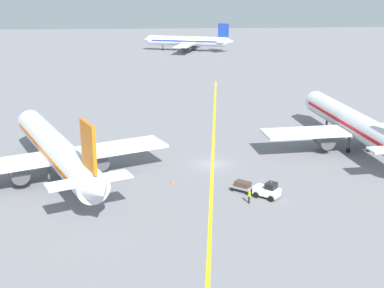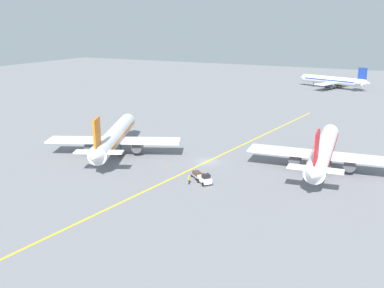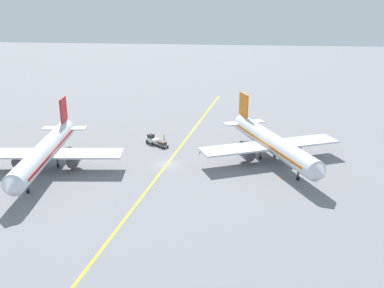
% 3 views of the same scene
% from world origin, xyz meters
% --- Properties ---
extents(ground_plane, '(400.00, 400.00, 0.00)m').
position_xyz_m(ground_plane, '(0.00, 0.00, 0.00)').
color(ground_plane, slate).
extents(apron_yellow_centreline, '(14.82, 119.18, 0.01)m').
position_xyz_m(apron_yellow_centreline, '(0.00, 0.00, 0.00)').
color(apron_yellow_centreline, yellow).
rests_on(apron_yellow_centreline, ground).
extents(airplane_at_gate, '(27.68, 33.64, 10.60)m').
position_xyz_m(airplane_at_gate, '(-20.03, -3.89, 3.71)').
color(airplane_at_gate, silver).
rests_on(airplane_at_gate, ground).
extents(airplane_adjacent_stand, '(28.38, 35.55, 10.60)m').
position_xyz_m(airplane_adjacent_stand, '(21.67, 5.31, 3.71)').
color(airplane_adjacent_stand, silver).
rests_on(airplane_adjacent_stand, ground).
extents(airplane_distant_taxiing, '(31.22, 25.42, 9.54)m').
position_xyz_m(airplane_distant_taxiing, '(4.03, 115.79, 3.34)').
color(airplane_distant_taxiing, silver).
rests_on(airplane_distant_taxiing, ground).
extents(baggage_tug_white, '(3.27, 3.07, 2.11)m').
position_xyz_m(baggage_tug_white, '(5.09, -11.95, 0.90)').
color(baggage_tug_white, white).
rests_on(baggage_tug_white, ground).
extents(baggage_cart_trailing, '(2.90, 2.74, 1.24)m').
position_xyz_m(baggage_cart_trailing, '(2.55, -9.85, 0.76)').
color(baggage_cart_trailing, gray).
rests_on(baggage_cart_trailing, ground).
extents(ground_crew_worker, '(0.25, 0.58, 1.68)m').
position_xyz_m(ground_crew_worker, '(2.71, -13.34, 0.91)').
color(ground_crew_worker, '#23232D').
rests_on(ground_crew_worker, ground).
extents(traffic_cone_near_nose, '(0.32, 0.32, 0.55)m').
position_xyz_m(traffic_cone_near_nose, '(-21.24, 4.63, 0.28)').
color(traffic_cone_near_nose, orange).
rests_on(traffic_cone_near_nose, ground).
extents(traffic_cone_mid_apron, '(0.32, 0.32, 0.55)m').
position_xyz_m(traffic_cone_mid_apron, '(-25.93, -0.47, 0.28)').
color(traffic_cone_mid_apron, orange).
rests_on(traffic_cone_mid_apron, ground).
extents(traffic_cone_by_wingtip, '(0.32, 0.32, 0.55)m').
position_xyz_m(traffic_cone_by_wingtip, '(-5.77, -6.64, 0.28)').
color(traffic_cone_by_wingtip, orange).
rests_on(traffic_cone_by_wingtip, ground).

